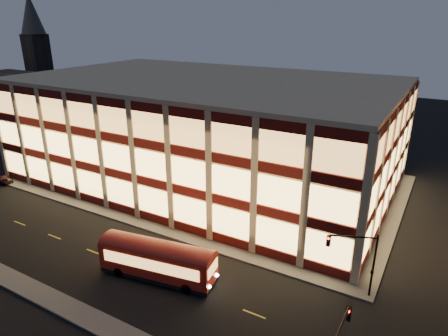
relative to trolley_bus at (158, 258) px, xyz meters
The scene contains 10 objects.
ground 8.90m from the trolley_bus, 136.52° to the left, with size 200.00×200.00×0.00m, color black.
sidewalk_office_south 11.77m from the trolley_bus, 143.14° to the left, with size 54.00×2.00×0.15m, color #514F4C.
sidewalk_office_east 28.47m from the trolley_bus, 53.96° to the left, with size 2.00×30.00×0.15m, color #514F4C.
sidewalk_near 9.63m from the trolley_bus, 131.80° to the right, with size 100.00×2.00×0.15m, color #514F4C.
office_building 25.21m from the trolley_bus, 111.92° to the left, with size 50.45×30.45×14.50m.
church_tower 89.34m from the trolley_bus, 148.93° to the left, with size 5.00×5.00×18.00m, color #2D2621.
church_spire 91.51m from the trolley_bus, 148.93° to the left, with size 6.00×6.00×10.00m, color #4C473F.
traffic_signal_far 17.22m from the trolley_bus, 21.28° to the left, with size 3.79×1.87×6.00m.
trolley_bus is the anchor object (origin of this frame).
parked_car_0 33.95m from the trolley_bus, 169.51° to the left, with size 1.47×3.66×1.25m, color black.
Camera 1 is at (26.72, -29.44, 22.32)m, focal length 32.00 mm.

